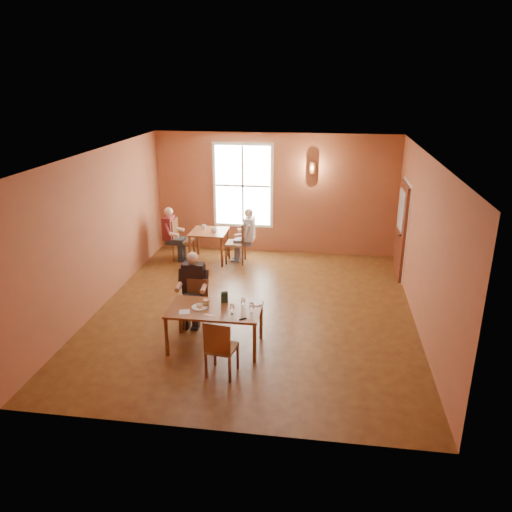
# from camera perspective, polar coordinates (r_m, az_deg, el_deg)

# --- Properties ---
(ground) EXTENTS (6.00, 7.00, 0.01)m
(ground) POSITION_cam_1_polar(r_m,az_deg,el_deg) (9.71, -0.17, -6.24)
(ground) COLOR brown
(ground) RESTS_ON ground
(wall_back) EXTENTS (6.00, 0.04, 3.00)m
(wall_back) POSITION_cam_1_polar(r_m,az_deg,el_deg) (12.50, 2.18, 7.07)
(wall_back) COLOR brown
(wall_back) RESTS_ON ground
(wall_front) EXTENTS (6.00, 0.04, 3.00)m
(wall_front) POSITION_cam_1_polar(r_m,az_deg,el_deg) (5.96, -5.14, -7.98)
(wall_front) COLOR brown
(wall_front) RESTS_ON ground
(wall_left) EXTENTS (0.04, 7.00, 3.00)m
(wall_left) POSITION_cam_1_polar(r_m,az_deg,el_deg) (10.01, -17.44, 2.87)
(wall_left) COLOR brown
(wall_left) RESTS_ON ground
(wall_right) EXTENTS (0.04, 7.00, 3.00)m
(wall_right) POSITION_cam_1_polar(r_m,az_deg,el_deg) (9.22, 18.61, 1.30)
(wall_right) COLOR brown
(wall_right) RESTS_ON ground
(ceiling) EXTENTS (6.00, 7.00, 0.04)m
(ceiling) POSITION_cam_1_polar(r_m,az_deg,el_deg) (8.80, -0.19, 11.56)
(ceiling) COLOR white
(ceiling) RESTS_ON wall_back
(window) EXTENTS (1.36, 0.10, 1.96)m
(window) POSITION_cam_1_polar(r_m,az_deg,el_deg) (12.51, -1.51, 8.03)
(window) COLOR white
(window) RESTS_ON wall_back
(door) EXTENTS (0.12, 1.04, 2.10)m
(door) POSITION_cam_1_polar(r_m,az_deg,el_deg) (11.51, 16.22, 2.82)
(door) COLOR maroon
(door) RESTS_ON ground
(wall_sconce) EXTENTS (0.16, 0.16, 0.28)m
(wall_sconce) POSITION_cam_1_polar(r_m,az_deg,el_deg) (12.20, 6.44, 10.00)
(wall_sconce) COLOR brown
(wall_sconce) RESTS_ON wall_back
(main_table) EXTENTS (1.51, 0.85, 0.71)m
(main_table) POSITION_cam_1_polar(r_m,az_deg,el_deg) (8.36, -4.68, -8.17)
(main_table) COLOR brown
(main_table) RESTS_ON ground
(chair_diner_main) EXTENTS (0.38, 0.38, 0.86)m
(chair_diner_main) POSITION_cam_1_polar(r_m,az_deg,el_deg) (9.00, -6.91, -5.56)
(chair_diner_main) COLOR #59301A
(chair_diner_main) RESTS_ON ground
(diner_main) EXTENTS (0.52, 0.52, 1.29)m
(diner_main) POSITION_cam_1_polar(r_m,az_deg,el_deg) (8.88, -7.01, -4.39)
(diner_main) COLOR #36231B
(diner_main) RESTS_ON ground
(chair_empty) EXTENTS (0.47, 0.47, 0.93)m
(chair_empty) POSITION_cam_1_polar(r_m,az_deg,el_deg) (7.60, -3.94, -10.29)
(chair_empty) COLOR #4E2C16
(chair_empty) RESTS_ON ground
(plate_food) EXTENTS (0.29, 0.29, 0.03)m
(plate_food) POSITION_cam_1_polar(r_m,az_deg,el_deg) (8.24, -6.45, -5.77)
(plate_food) COLOR white
(plate_food) RESTS_ON main_table
(sandwich) EXTENTS (0.09, 0.08, 0.10)m
(sandwich) POSITION_cam_1_polar(r_m,az_deg,el_deg) (8.26, -5.74, -5.42)
(sandwich) COLOR tan
(sandwich) RESTS_ON main_table
(goblet_a) EXTENTS (0.08, 0.08, 0.18)m
(goblet_a) POSITION_cam_1_polar(r_m,az_deg,el_deg) (8.17, -1.50, -5.33)
(goblet_a) COLOR white
(goblet_a) RESTS_ON main_table
(goblet_b) EXTENTS (0.09, 0.09, 0.19)m
(goblet_b) POSITION_cam_1_polar(r_m,az_deg,el_deg) (7.97, -0.51, -5.94)
(goblet_b) COLOR silver
(goblet_b) RESTS_ON main_table
(goblet_c) EXTENTS (0.08, 0.08, 0.17)m
(goblet_c) POSITION_cam_1_polar(r_m,az_deg,el_deg) (7.97, -2.74, -6.06)
(goblet_c) COLOR white
(goblet_c) RESTS_ON main_table
(menu_stand) EXTENTS (0.13, 0.09, 0.20)m
(menu_stand) POSITION_cam_1_polar(r_m,az_deg,el_deg) (8.34, -3.63, -4.74)
(menu_stand) COLOR #26442E
(menu_stand) RESTS_ON main_table
(knife) EXTENTS (0.19, 0.06, 0.00)m
(knife) POSITION_cam_1_polar(r_m,az_deg,el_deg) (7.98, -5.39, -6.75)
(knife) COLOR silver
(knife) RESTS_ON main_table
(napkin) EXTENTS (0.21, 0.21, 0.01)m
(napkin) POSITION_cam_1_polar(r_m,az_deg,el_deg) (8.14, -8.19, -6.34)
(napkin) COLOR silver
(napkin) RESTS_ON main_table
(side_plate) EXTENTS (0.20, 0.20, 0.01)m
(side_plate) POSITION_cam_1_polar(r_m,az_deg,el_deg) (8.31, 0.11, -5.49)
(side_plate) COLOR silver
(side_plate) RESTS_ON main_table
(sunglasses) EXTENTS (0.12, 0.10, 0.01)m
(sunglasses) POSITION_cam_1_polar(r_m,az_deg,el_deg) (7.83, -1.51, -7.18)
(sunglasses) COLOR black
(sunglasses) RESTS_ON main_table
(second_table) EXTENTS (0.85, 0.85, 0.75)m
(second_table) POSITION_cam_1_polar(r_m,az_deg,el_deg) (12.18, -5.34, 1.16)
(second_table) COLOR brown
(second_table) RESTS_ON ground
(chair_diner_white) EXTENTS (0.44, 0.44, 1.00)m
(chair_diner_white) POSITION_cam_1_polar(r_m,az_deg,el_deg) (12.01, -2.34, 1.58)
(chair_diner_white) COLOR #5B3614
(chair_diner_white) RESTS_ON ground
(diner_white) EXTENTS (0.51, 0.51, 1.28)m
(diner_white) POSITION_cam_1_polar(r_m,az_deg,el_deg) (11.96, -2.21, 2.20)
(diner_white) COLOR silver
(diner_white) RESTS_ON ground
(chair_diner_maroon) EXTENTS (0.45, 0.45, 1.02)m
(chair_diner_maroon) POSITION_cam_1_polar(r_m,az_deg,el_deg) (12.30, -8.31, 1.88)
(chair_diner_maroon) COLOR #582A15
(chair_diner_maroon) RESTS_ON ground
(diner_maroon) EXTENTS (0.51, 0.51, 1.28)m
(diner_maroon) POSITION_cam_1_polar(r_m,az_deg,el_deg) (12.27, -8.47, 2.46)
(diner_maroon) COLOR maroon
(diner_maroon) RESTS_ON ground
(cup_a) EXTENTS (0.14, 0.14, 0.10)m
(cup_a) POSITION_cam_1_polar(r_m,az_deg,el_deg) (11.94, -4.81, 2.94)
(cup_a) COLOR white
(cup_a) RESTS_ON second_table
(cup_b) EXTENTS (0.12, 0.12, 0.10)m
(cup_b) POSITION_cam_1_polar(r_m,az_deg,el_deg) (12.23, -5.98, 3.32)
(cup_b) COLOR white
(cup_b) RESTS_ON second_table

